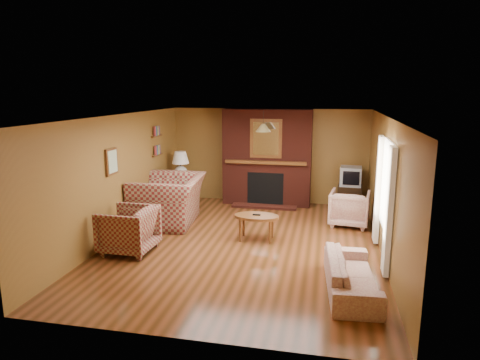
% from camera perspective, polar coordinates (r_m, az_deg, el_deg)
% --- Properties ---
extents(floor, '(6.50, 6.50, 0.00)m').
position_cam_1_polar(floor, '(8.20, 0.51, -8.50)').
color(floor, '#47270F').
rests_on(floor, ground).
extents(ceiling, '(6.50, 6.50, 0.00)m').
position_cam_1_polar(ceiling, '(7.70, 0.54, 8.48)').
color(ceiling, white).
rests_on(ceiling, wall_back).
extents(wall_back, '(6.50, 0.00, 6.50)m').
position_cam_1_polar(wall_back, '(11.02, 3.82, 3.23)').
color(wall_back, olive).
rests_on(wall_back, floor).
extents(wall_front, '(6.50, 0.00, 6.50)m').
position_cam_1_polar(wall_front, '(4.84, -7.06, -8.30)').
color(wall_front, olive).
rests_on(wall_front, floor).
extents(wall_left, '(0.00, 6.50, 6.50)m').
position_cam_1_polar(wall_left, '(8.69, -15.87, 0.44)').
color(wall_left, olive).
rests_on(wall_left, floor).
extents(wall_right, '(0.00, 6.50, 6.50)m').
position_cam_1_polar(wall_right, '(7.79, 18.88, -1.06)').
color(wall_right, olive).
rests_on(wall_right, floor).
extents(fireplace, '(2.20, 0.82, 2.40)m').
position_cam_1_polar(fireplace, '(10.76, 3.62, 2.93)').
color(fireplace, '#4A1810').
rests_on(fireplace, floor).
extents(window_right, '(0.10, 1.85, 2.00)m').
position_cam_1_polar(window_right, '(7.60, 18.67, -1.92)').
color(window_right, beige).
rests_on(window_right, wall_right).
extents(bookshelf, '(0.09, 0.55, 0.71)m').
position_cam_1_polar(bookshelf, '(10.30, -10.86, 5.05)').
color(bookshelf, brown).
rests_on(bookshelf, wall_left).
extents(botanical_print, '(0.05, 0.40, 0.50)m').
position_cam_1_polar(botanical_print, '(8.35, -16.74, 2.38)').
color(botanical_print, brown).
rests_on(botanical_print, wall_left).
extents(pendant_light, '(0.36, 0.36, 0.48)m').
position_cam_1_polar(pendant_light, '(9.99, 3.12, 6.96)').
color(pendant_light, black).
rests_on(pendant_light, ceiling).
extents(plaid_loveseat, '(1.55, 1.73, 1.04)m').
position_cam_1_polar(plaid_loveseat, '(9.41, -9.50, -2.66)').
color(plaid_loveseat, maroon).
rests_on(plaid_loveseat, floor).
extents(plaid_armchair, '(0.93, 0.90, 0.82)m').
position_cam_1_polar(plaid_armchair, '(7.95, -14.67, -6.44)').
color(plaid_armchair, maroon).
rests_on(plaid_armchair, floor).
extents(floral_sofa, '(0.79, 1.77, 0.50)m').
position_cam_1_polar(floral_sofa, '(6.52, 14.64, -12.10)').
color(floral_sofa, beige).
rests_on(floral_sofa, floor).
extents(floral_armchair, '(0.90, 0.92, 0.75)m').
position_cam_1_polar(floral_armchair, '(9.48, 14.38, -3.66)').
color(floral_armchair, beige).
rests_on(floral_armchair, floor).
extents(coffee_table, '(0.86, 0.53, 0.52)m').
position_cam_1_polar(coffee_table, '(8.29, 2.22, -5.14)').
color(coffee_table, brown).
rests_on(coffee_table, floor).
extents(side_table, '(0.53, 0.53, 0.66)m').
position_cam_1_polar(side_table, '(10.91, -7.83, -1.59)').
color(side_table, brown).
rests_on(side_table, floor).
extents(table_lamp, '(0.43, 0.43, 0.70)m').
position_cam_1_polar(table_lamp, '(10.77, -7.94, 2.14)').
color(table_lamp, silver).
rests_on(table_lamp, side_table).
extents(tv_stand, '(0.60, 0.55, 0.61)m').
position_cam_1_polar(tv_stand, '(10.67, 14.39, -2.31)').
color(tv_stand, black).
rests_on(tv_stand, floor).
extents(crt_tv, '(0.52, 0.52, 0.45)m').
position_cam_1_polar(crt_tv, '(10.55, 14.54, 0.49)').
color(crt_tv, '#989A9F').
rests_on(crt_tv, tv_stand).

